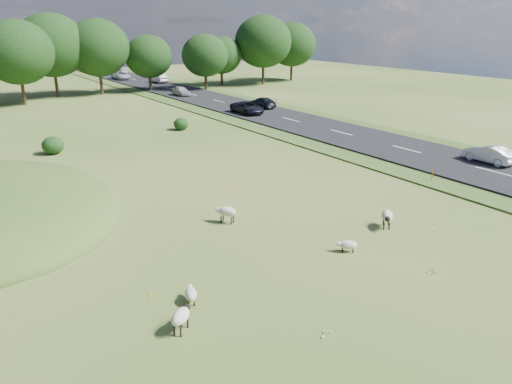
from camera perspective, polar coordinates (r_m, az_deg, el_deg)
ground at (r=42.63m, az=-14.37°, el=4.07°), size 160.00×160.00×0.00m
road at (r=60.27m, az=0.50°, el=9.04°), size 8.00×150.00×0.25m
treeline at (r=75.62m, az=-25.13°, el=14.27°), size 96.28×14.66×11.70m
shrubs at (r=47.88m, az=-22.87°, el=5.61°), size 25.03×8.96×1.46m
marker_post at (r=36.44m, az=19.54°, el=2.03°), size 0.06×0.06×1.20m
sheep_0 at (r=24.44m, az=10.41°, el=-5.96°), size 1.00×0.89×0.59m
sheep_1 at (r=18.44m, az=-8.58°, el=-13.85°), size 1.18×1.06×0.88m
sheep_2 at (r=27.56m, az=14.75°, el=-2.67°), size 1.23×1.22×0.96m
sheep_3 at (r=20.18m, az=-7.47°, el=-11.44°), size 0.76×1.10×0.61m
sheep_4 at (r=27.36m, az=-3.40°, el=-2.26°), size 1.06×1.29×0.93m
car_0 at (r=63.17m, az=0.70°, el=10.20°), size 1.77×4.36×1.26m
car_1 at (r=42.11m, az=25.06°, el=3.95°), size 1.38×3.96×1.30m
car_2 at (r=97.80m, az=-15.17°, el=12.74°), size 2.33×5.05×1.40m
car_4 at (r=109.28m, az=-15.18°, el=13.29°), size 1.74×4.27×1.24m
car_5 at (r=74.45m, az=-8.58°, el=11.35°), size 1.54×3.82×1.30m
car_6 at (r=59.04m, az=-1.00°, el=9.62°), size 2.23×4.83×1.34m
car_7 at (r=91.03m, az=-11.00°, el=12.66°), size 1.62×4.64×1.53m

